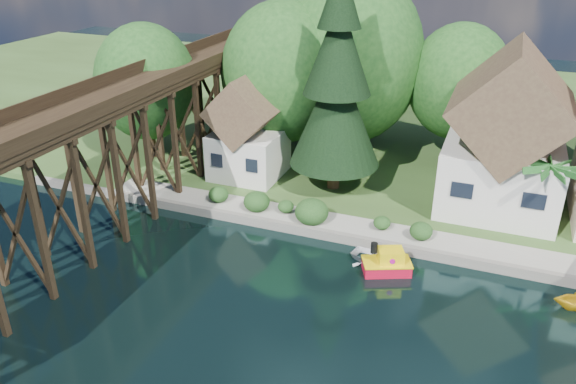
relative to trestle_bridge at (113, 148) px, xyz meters
name	(u,v)px	position (x,y,z in m)	size (l,w,h in m)	color
ground	(328,325)	(16.00, -5.17, -5.35)	(140.00, 140.00, 0.00)	black
bank	(430,120)	(16.00, 28.83, -5.10)	(140.00, 52.00, 0.50)	#2E471C
seawall	(433,255)	(20.00, 2.83, -5.04)	(60.00, 0.40, 0.62)	slate
promenade	(471,248)	(22.00, 4.13, -4.82)	(50.00, 2.60, 0.06)	gray
trestle_bridge	(113,148)	(0.00, 0.00, 0.00)	(4.12, 44.18, 9.30)	black
house_left	(505,141)	(23.00, 10.83, -0.21)	(7.64, 8.64, 11.02)	silver
shed	(248,134)	(5.00, 9.33, -1.52)	(5.09, 5.40, 7.85)	silver
bg_trees	(429,82)	(17.00, 16.08, 1.94)	(49.90, 13.30, 10.57)	#382314
shrubs	(304,208)	(11.40, 4.09, -4.12)	(15.76, 2.47, 1.70)	#193B15
conifer	(337,86)	(11.75, 9.43, 2.77)	(6.42, 6.42, 15.82)	#382314
palm_tree	(550,171)	(25.67, 7.22, -0.46)	(4.23, 4.23, 5.03)	#382314
tugboat	(387,263)	(17.73, 0.53, -4.76)	(3.10, 2.46, 1.98)	#BA0C28
boat_white_a	(380,258)	(17.12, 1.30, -4.99)	(2.45, 3.43, 0.71)	white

